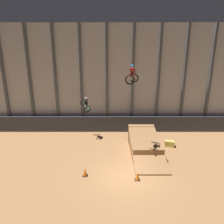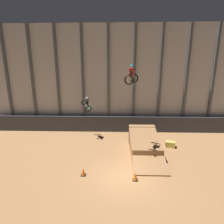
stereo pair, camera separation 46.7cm
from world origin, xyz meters
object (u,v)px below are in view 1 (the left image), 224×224
traffic_cone_arena_edge (85,172)px  rider_bike_right_air (132,76)px  rider_bike_left_air (86,104)px  traffic_cone_near_ramp (138,176)px  dirt_ramp (144,144)px  hay_bale_trackside (170,144)px

traffic_cone_arena_edge → rider_bike_right_air: bearing=37.6°
rider_bike_left_air → rider_bike_right_air: 7.23m
traffic_cone_near_ramp → traffic_cone_arena_edge: 3.69m
rider_bike_left_air → traffic_cone_near_ramp: size_ratio=3.19×
rider_bike_right_air → traffic_cone_arena_edge: size_ratio=3.12×
dirt_ramp → traffic_cone_near_ramp: dirt_ramp is taller
rider_bike_right_air → hay_bale_trackside: 8.14m
rider_bike_right_air → traffic_cone_arena_edge: 7.94m
dirt_ramp → rider_bike_right_air: 6.56m
rider_bike_left_air → rider_bike_right_air: size_ratio=1.02×
rider_bike_right_air → rider_bike_left_air: bearing=152.9°
dirt_ramp → traffic_cone_arena_edge: bearing=-140.2°
rider_bike_right_air → hay_bale_trackside: rider_bike_right_air is taller
hay_bale_trackside → rider_bike_right_air: bearing=-151.0°
traffic_cone_near_ramp → traffic_cone_arena_edge: same height
rider_bike_left_air → rider_bike_right_air: rider_bike_right_air is taller
rider_bike_left_air → hay_bale_trackside: 9.55m
traffic_cone_near_ramp → rider_bike_right_air: bearing=93.4°
rider_bike_right_air → traffic_cone_arena_edge: rider_bike_right_air is taller
dirt_ramp → hay_bale_trackside: bearing=18.1°
rider_bike_left_air → traffic_cone_near_ramp: rider_bike_left_air is taller
traffic_cone_arena_edge → hay_bale_trackside: 9.07m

